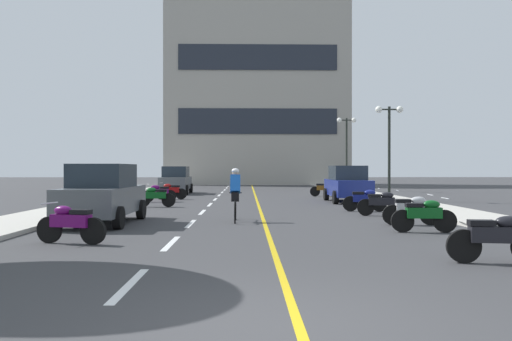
{
  "coord_description": "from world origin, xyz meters",
  "views": [
    {
      "loc": [
        -0.31,
        -5.27,
        1.68
      ],
      "look_at": [
        0.22,
        21.88,
        1.57
      ],
      "focal_mm": 35.14,
      "sensor_mm": 36.0,
      "label": 1
    }
  ],
  "objects_px": {
    "parked_car_near": "(103,194)",
    "motorcycle_7": "(159,193)",
    "motorcycle_2": "(424,215)",
    "street_lamp_mid": "(389,130)",
    "parked_car_mid": "(347,184)",
    "motorcycle_0": "(497,237)",
    "cyclist_rider": "(235,194)",
    "motorcycle_6": "(156,196)",
    "motorcycle_9": "(324,189)",
    "motorcycle_8": "(171,191)",
    "parked_car_far": "(176,180)",
    "motorcycle_4": "(382,203)",
    "motorcycle_5": "(365,199)",
    "motorcycle_3": "(412,209)",
    "motorcycle_1": "(70,223)",
    "street_lamp_far": "(347,137)"
  },
  "relations": [
    {
      "from": "motorcycle_2",
      "to": "cyclist_rider",
      "type": "xyz_separation_m",
      "value": [
        -5.03,
        2.83,
        0.41
      ]
    },
    {
      "from": "motorcycle_2",
      "to": "street_lamp_mid",
      "type": "bearing_deg",
      "value": 77.86
    },
    {
      "from": "parked_car_mid",
      "to": "parked_car_far",
      "type": "distance_m",
      "value": 12.9
    },
    {
      "from": "motorcycle_9",
      "to": "cyclist_rider",
      "type": "relative_size",
      "value": 0.96
    },
    {
      "from": "motorcycle_5",
      "to": "motorcycle_6",
      "type": "xyz_separation_m",
      "value": [
        -8.59,
        2.45,
        0.0
      ]
    },
    {
      "from": "motorcycle_0",
      "to": "motorcycle_6",
      "type": "relative_size",
      "value": 1.0
    },
    {
      "from": "motorcycle_6",
      "to": "cyclist_rider",
      "type": "relative_size",
      "value": 0.96
    },
    {
      "from": "motorcycle_3",
      "to": "cyclist_rider",
      "type": "bearing_deg",
      "value": 167.81
    },
    {
      "from": "motorcycle_4",
      "to": "motorcycle_0",
      "type": "bearing_deg",
      "value": -92.45
    },
    {
      "from": "motorcycle_2",
      "to": "motorcycle_6",
      "type": "height_order",
      "value": "same"
    },
    {
      "from": "motorcycle_9",
      "to": "motorcycle_6",
      "type": "bearing_deg",
      "value": -136.95
    },
    {
      "from": "motorcycle_0",
      "to": "parked_car_near",
      "type": "bearing_deg",
      "value": 143.23
    },
    {
      "from": "street_lamp_far",
      "to": "motorcycle_2",
      "type": "bearing_deg",
      "value": -96.66
    },
    {
      "from": "parked_car_far",
      "to": "motorcycle_7",
      "type": "height_order",
      "value": "parked_car_far"
    },
    {
      "from": "street_lamp_mid",
      "to": "motorcycle_5",
      "type": "bearing_deg",
      "value": -113.55
    },
    {
      "from": "parked_car_near",
      "to": "motorcycle_7",
      "type": "height_order",
      "value": "parked_car_near"
    },
    {
      "from": "street_lamp_far",
      "to": "cyclist_rider",
      "type": "relative_size",
      "value": 3.03
    },
    {
      "from": "parked_car_near",
      "to": "motorcycle_3",
      "type": "xyz_separation_m",
      "value": [
        9.28,
        -0.56,
        -0.44
      ]
    },
    {
      "from": "parked_car_mid",
      "to": "motorcycle_8",
      "type": "xyz_separation_m",
      "value": [
        -9.17,
        2.32,
        -0.44
      ]
    },
    {
      "from": "parked_car_near",
      "to": "motorcycle_3",
      "type": "distance_m",
      "value": 9.31
    },
    {
      "from": "motorcycle_3",
      "to": "motorcycle_6",
      "type": "xyz_separation_m",
      "value": [
        -8.87,
        7.15,
        0.0
      ]
    },
    {
      "from": "street_lamp_mid",
      "to": "motorcycle_0",
      "type": "distance_m",
      "value": 17.68
    },
    {
      "from": "street_lamp_far",
      "to": "motorcycle_7",
      "type": "relative_size",
      "value": 3.24
    },
    {
      "from": "parked_car_mid",
      "to": "motorcycle_1",
      "type": "xyz_separation_m",
      "value": [
        -8.99,
        -13.71,
        -0.44
      ]
    },
    {
      "from": "motorcycle_1",
      "to": "motorcycle_8",
      "type": "height_order",
      "value": "same"
    },
    {
      "from": "street_lamp_mid",
      "to": "street_lamp_far",
      "type": "height_order",
      "value": "street_lamp_far"
    },
    {
      "from": "parked_car_near",
      "to": "motorcycle_9",
      "type": "relative_size",
      "value": 2.48
    },
    {
      "from": "street_lamp_far",
      "to": "parked_car_mid",
      "type": "height_order",
      "value": "street_lamp_far"
    },
    {
      "from": "motorcycle_2",
      "to": "motorcycle_5",
      "type": "xyz_separation_m",
      "value": [
        -0.04,
        6.4,
        0.0
      ]
    },
    {
      "from": "motorcycle_0",
      "to": "motorcycle_6",
      "type": "height_order",
      "value": "same"
    },
    {
      "from": "motorcycle_1",
      "to": "motorcycle_6",
      "type": "distance_m",
      "value": 10.67
    },
    {
      "from": "motorcycle_3",
      "to": "motorcycle_4",
      "type": "distance_m",
      "value": 2.89
    },
    {
      "from": "street_lamp_far",
      "to": "motorcycle_8",
      "type": "bearing_deg",
      "value": -139.26
    },
    {
      "from": "motorcycle_3",
      "to": "parked_car_far",
      "type": "bearing_deg",
      "value": 117.24
    },
    {
      "from": "motorcycle_5",
      "to": "motorcycle_6",
      "type": "distance_m",
      "value": 8.94
    },
    {
      "from": "motorcycle_8",
      "to": "cyclist_rider",
      "type": "bearing_deg",
      "value": -71.78
    },
    {
      "from": "cyclist_rider",
      "to": "motorcycle_8",
      "type": "bearing_deg",
      "value": 108.22
    },
    {
      "from": "motorcycle_5",
      "to": "motorcycle_8",
      "type": "distance_m",
      "value": 11.72
    },
    {
      "from": "parked_car_far",
      "to": "street_lamp_far",
      "type": "bearing_deg",
      "value": 17.59
    },
    {
      "from": "cyclist_rider",
      "to": "motorcycle_6",
      "type": "bearing_deg",
      "value": 120.96
    },
    {
      "from": "parked_car_near",
      "to": "motorcycle_9",
      "type": "distance_m",
      "value": 17.26
    },
    {
      "from": "parked_car_mid",
      "to": "motorcycle_0",
      "type": "xyz_separation_m",
      "value": [
        -0.65,
        -16.21,
        -0.44
      ]
    },
    {
      "from": "parked_car_far",
      "to": "motorcycle_0",
      "type": "relative_size",
      "value": 2.48
    },
    {
      "from": "parked_car_near",
      "to": "motorcycle_3",
      "type": "relative_size",
      "value": 2.48
    },
    {
      "from": "motorcycle_6",
      "to": "motorcycle_8",
      "type": "distance_m",
      "value": 5.37
    },
    {
      "from": "motorcycle_4",
      "to": "motorcycle_6",
      "type": "bearing_deg",
      "value": 154.06
    },
    {
      "from": "motorcycle_1",
      "to": "motorcycle_7",
      "type": "bearing_deg",
      "value": 91.85
    },
    {
      "from": "street_lamp_mid",
      "to": "parked_car_mid",
      "type": "relative_size",
      "value": 1.14
    },
    {
      "from": "street_lamp_far",
      "to": "motorcycle_0",
      "type": "xyz_separation_m",
      "value": [
        -3.08,
        -28.52,
        -3.54
      ]
    },
    {
      "from": "street_lamp_far",
      "to": "parked_car_near",
      "type": "relative_size",
      "value": 1.27
    }
  ]
}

